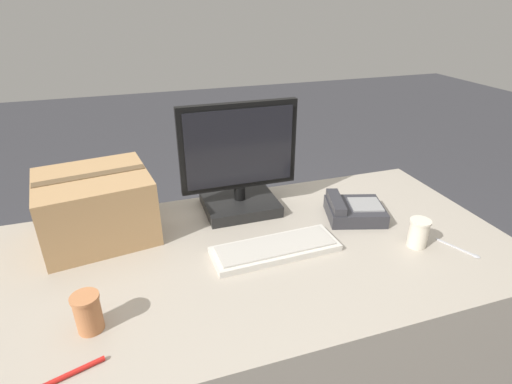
{
  "coord_description": "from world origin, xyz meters",
  "views": [
    {
      "loc": [
        -0.35,
        -1.07,
        1.51
      ],
      "look_at": [
        0.05,
        0.14,
        0.88
      ],
      "focal_mm": 28.0,
      "sensor_mm": 36.0,
      "label": 1
    }
  ],
  "objects_px": {
    "keyboard": "(275,248)",
    "pen_marker": "(72,373)",
    "monitor": "(239,170)",
    "paper_cup_left": "(88,313)",
    "desk_phone": "(353,210)",
    "paper_cup_right": "(418,233)",
    "cardboard_box": "(96,206)",
    "spoon": "(463,251)"
  },
  "relations": [
    {
      "from": "monitor",
      "to": "desk_phone",
      "type": "xyz_separation_m",
      "value": [
        0.4,
        -0.2,
        -0.14
      ]
    },
    {
      "from": "keyboard",
      "to": "pen_marker",
      "type": "height_order",
      "value": "keyboard"
    },
    {
      "from": "pen_marker",
      "to": "monitor",
      "type": "bearing_deg",
      "value": 30.53
    },
    {
      "from": "spoon",
      "to": "pen_marker",
      "type": "bearing_deg",
      "value": -107.22
    },
    {
      "from": "desk_phone",
      "to": "cardboard_box",
      "type": "xyz_separation_m",
      "value": [
        -0.93,
        0.17,
        0.09
      ]
    },
    {
      "from": "pen_marker",
      "to": "cardboard_box",
      "type": "bearing_deg",
      "value": 67.78
    },
    {
      "from": "desk_phone",
      "to": "paper_cup_left",
      "type": "relative_size",
      "value": 2.35
    },
    {
      "from": "desk_phone",
      "to": "paper_cup_left",
      "type": "distance_m",
      "value": 0.99
    },
    {
      "from": "monitor",
      "to": "cardboard_box",
      "type": "distance_m",
      "value": 0.53
    },
    {
      "from": "paper_cup_right",
      "to": "spoon",
      "type": "distance_m",
      "value": 0.16
    },
    {
      "from": "cardboard_box",
      "to": "pen_marker",
      "type": "relative_size",
      "value": 2.81
    },
    {
      "from": "desk_phone",
      "to": "paper_cup_right",
      "type": "distance_m",
      "value": 0.26
    },
    {
      "from": "monitor",
      "to": "paper_cup_left",
      "type": "bearing_deg",
      "value": -137.45
    },
    {
      "from": "monitor",
      "to": "paper_cup_left",
      "type": "xyz_separation_m",
      "value": [
        -0.55,
        -0.5,
        -0.12
      ]
    },
    {
      "from": "monitor",
      "to": "paper_cup_right",
      "type": "xyz_separation_m",
      "value": [
        0.51,
        -0.44,
        -0.12
      ]
    },
    {
      "from": "paper_cup_right",
      "to": "monitor",
      "type": "bearing_deg",
      "value": 138.71
    },
    {
      "from": "paper_cup_left",
      "to": "desk_phone",
      "type": "bearing_deg",
      "value": 17.57
    },
    {
      "from": "spoon",
      "to": "cardboard_box",
      "type": "relative_size",
      "value": 0.36
    },
    {
      "from": "spoon",
      "to": "pen_marker",
      "type": "relative_size",
      "value": 1.0
    },
    {
      "from": "paper_cup_right",
      "to": "pen_marker",
      "type": "bearing_deg",
      "value": -169.88
    },
    {
      "from": "keyboard",
      "to": "paper_cup_left",
      "type": "bearing_deg",
      "value": -165.14
    },
    {
      "from": "paper_cup_right",
      "to": "cardboard_box",
      "type": "bearing_deg",
      "value": 158.28
    },
    {
      "from": "monitor",
      "to": "keyboard",
      "type": "xyz_separation_m",
      "value": [
        0.03,
        -0.33,
        -0.16
      ]
    },
    {
      "from": "keyboard",
      "to": "pen_marker",
      "type": "distance_m",
      "value": 0.69
    },
    {
      "from": "monitor",
      "to": "keyboard",
      "type": "bearing_deg",
      "value": -84.91
    },
    {
      "from": "keyboard",
      "to": "paper_cup_left",
      "type": "relative_size",
      "value": 4.01
    },
    {
      "from": "desk_phone",
      "to": "paper_cup_right",
      "type": "bearing_deg",
      "value": -49.38
    },
    {
      "from": "paper_cup_left",
      "to": "paper_cup_right",
      "type": "relative_size",
      "value": 1.07
    },
    {
      "from": "keyboard",
      "to": "paper_cup_right",
      "type": "distance_m",
      "value": 0.49
    },
    {
      "from": "paper_cup_left",
      "to": "keyboard",
      "type": "bearing_deg",
      "value": 16.86
    },
    {
      "from": "paper_cup_left",
      "to": "paper_cup_right",
      "type": "xyz_separation_m",
      "value": [
        1.05,
        0.06,
        -0.0
      ]
    },
    {
      "from": "keyboard",
      "to": "pen_marker",
      "type": "xyz_separation_m",
      "value": [
        -0.61,
        -0.31,
        -0.01
      ]
    },
    {
      "from": "cardboard_box",
      "to": "monitor",
      "type": "bearing_deg",
      "value": 3.45
    },
    {
      "from": "keyboard",
      "to": "desk_phone",
      "type": "bearing_deg",
      "value": 16.67
    },
    {
      "from": "spoon",
      "to": "desk_phone",
      "type": "bearing_deg",
      "value": -166.03
    },
    {
      "from": "paper_cup_right",
      "to": "cardboard_box",
      "type": "relative_size",
      "value": 0.25
    },
    {
      "from": "monitor",
      "to": "paper_cup_left",
      "type": "height_order",
      "value": "monitor"
    },
    {
      "from": "cardboard_box",
      "to": "pen_marker",
      "type": "bearing_deg",
      "value": -95.21
    },
    {
      "from": "desk_phone",
      "to": "cardboard_box",
      "type": "relative_size",
      "value": 0.62
    },
    {
      "from": "keyboard",
      "to": "paper_cup_right",
      "type": "height_order",
      "value": "paper_cup_right"
    },
    {
      "from": "paper_cup_left",
      "to": "paper_cup_right",
      "type": "distance_m",
      "value": 1.05
    },
    {
      "from": "paper_cup_left",
      "to": "monitor",
      "type": "bearing_deg",
      "value": 42.55
    }
  ]
}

